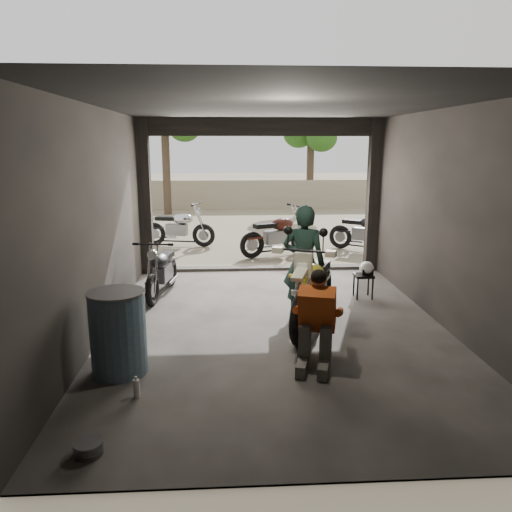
{
  "coord_description": "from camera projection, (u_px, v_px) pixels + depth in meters",
  "views": [
    {
      "loc": [
        -0.7,
        -6.98,
        2.69
      ],
      "look_at": [
        -0.26,
        0.6,
        0.98
      ],
      "focal_mm": 35.0,
      "sensor_mm": 36.0,
      "label": 1
    }
  ],
  "objects": [
    {
      "name": "ground",
      "position": [
        276.0,
        328.0,
        7.43
      ],
      "size": [
        80.0,
        80.0,
        0.0
      ],
      "primitive_type": "plane",
      "color": "#7A6D56",
      "rests_on": "ground"
    },
    {
      "name": "garage",
      "position": [
        273.0,
        237.0,
        7.68
      ],
      "size": [
        7.0,
        7.13,
        3.2
      ],
      "color": "#2D2B28",
      "rests_on": "ground"
    },
    {
      "name": "boundary_wall",
      "position": [
        244.0,
        194.0,
        20.93
      ],
      "size": [
        18.0,
        0.3,
        1.2
      ],
      "primitive_type": "cube",
      "color": "gray",
      "rests_on": "ground"
    },
    {
      "name": "tree_left",
      "position": [
        164.0,
        108.0,
        18.55
      ],
      "size": [
        2.2,
        2.2,
        5.6
      ],
      "color": "#382B1E",
      "rests_on": "ground"
    },
    {
      "name": "tree_right",
      "position": [
        311.0,
        122.0,
        20.44
      ],
      "size": [
        2.2,
        2.2,
        5.0
      ],
      "color": "#382B1E",
      "rests_on": "ground"
    },
    {
      "name": "main_bike",
      "position": [
        313.0,
        284.0,
        7.37
      ],
      "size": [
        1.53,
        2.15,
        1.33
      ],
      "primitive_type": null,
      "rotation": [
        0.0,
        0.0,
        -0.4
      ],
      "color": "white",
      "rests_on": "ground"
    },
    {
      "name": "left_bike",
      "position": [
        162.0,
        267.0,
        8.94
      ],
      "size": [
        0.87,
        1.64,
        1.06
      ],
      "primitive_type": null,
      "rotation": [
        0.0,
        0.0,
        -0.15
      ],
      "color": "black",
      "rests_on": "ground"
    },
    {
      "name": "outside_bike_a",
      "position": [
        178.0,
        224.0,
        13.29
      ],
      "size": [
        1.84,
        1.07,
        1.17
      ],
      "primitive_type": null,
      "rotation": [
        0.0,
        0.0,
        1.35
      ],
      "color": "black",
      "rests_on": "ground"
    },
    {
      "name": "outside_bike_b",
      "position": [
        278.0,
        231.0,
        12.16
      ],
      "size": [
        1.94,
        1.44,
        1.21
      ],
      "primitive_type": null,
      "rotation": [
        0.0,
        0.0,
        2.01
      ],
      "color": "#41170F",
      "rests_on": "ground"
    },
    {
      "name": "outside_bike_c",
      "position": [
        366.0,
        229.0,
        12.6
      ],
      "size": [
        1.81,
        1.59,
        1.17
      ],
      "primitive_type": null,
      "rotation": [
        0.0,
        0.0,
        0.94
      ],
      "color": "black",
      "rests_on": "ground"
    },
    {
      "name": "rider",
      "position": [
        304.0,
        263.0,
        7.63
      ],
      "size": [
        0.76,
        0.62,
        1.8
      ],
      "primitive_type": "imported",
      "rotation": [
        0.0,
        0.0,
        2.81
      ],
      "color": "black",
      "rests_on": "ground"
    },
    {
      "name": "mechanic",
      "position": [
        316.0,
        323.0,
        6.0
      ],
      "size": [
        0.79,
        0.94,
        1.16
      ],
      "primitive_type": null,
      "rotation": [
        0.0,
        0.0,
        -0.28
      ],
      "color": "#CE541B",
      "rests_on": "ground"
    },
    {
      "name": "stool",
      "position": [
        363.0,
        278.0,
        8.78
      ],
      "size": [
        0.32,
        0.32,
        0.44
      ],
      "rotation": [
        0.0,
        0.0,
        0.38
      ],
      "color": "black",
      "rests_on": "ground"
    },
    {
      "name": "helmet",
      "position": [
        367.0,
        268.0,
        8.74
      ],
      "size": [
        0.33,
        0.34,
        0.24
      ],
      "primitive_type": "ellipsoid",
      "rotation": [
        0.0,
        0.0,
        -0.38
      ],
      "color": "white",
      "rests_on": "stool"
    },
    {
      "name": "oil_drum",
      "position": [
        118.0,
        334.0,
        5.87
      ],
      "size": [
        0.79,
        0.79,
        1.01
      ],
      "primitive_type": "cylinder",
      "rotation": [
        0.0,
        0.0,
        -0.24
      ],
      "color": "#3D5567",
      "rests_on": "ground"
    },
    {
      "name": "sign_post",
      "position": [
        427.0,
        189.0,
        11.02
      ],
      "size": [
        0.84,
        0.08,
        2.52
      ],
      "rotation": [
        0.0,
        0.0,
        -0.4
      ],
      "color": "black",
      "rests_on": "ground"
    }
  ]
}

